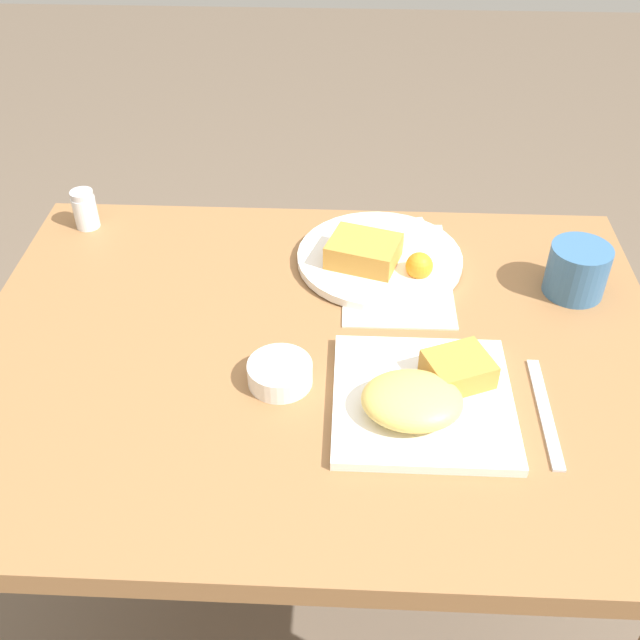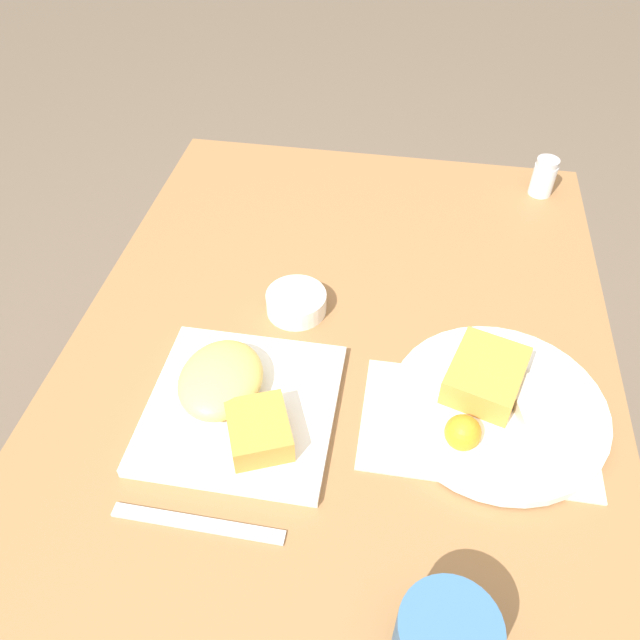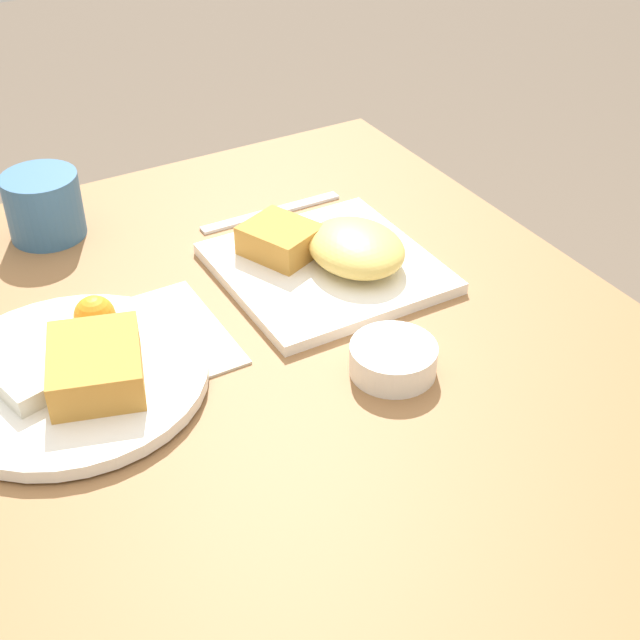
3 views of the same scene
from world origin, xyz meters
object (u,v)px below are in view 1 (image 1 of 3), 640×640
plate_oval_far (379,255)px  butter_knife (545,412)px  salt_shaker (85,211)px  coffee_mug (577,270)px  plate_square_near (424,396)px  sauce_ramekin (280,373)px

plate_oval_far → butter_knife: bearing=-57.1°
salt_shaker → coffee_mug: coffee_mug is taller
salt_shaker → butter_knife: 0.84m
plate_square_near → butter_knife: size_ratio=1.20×
plate_oval_far → coffee_mug: bearing=-11.3°
plate_oval_far → coffee_mug: size_ratio=2.92×
plate_square_near → butter_knife: bearing=-0.9°
plate_oval_far → butter_knife: plate_oval_far is taller
plate_square_near → sauce_ramekin: (-0.19, 0.04, -0.00)m
coffee_mug → plate_square_near: bearing=-133.5°
plate_oval_far → salt_shaker: (-0.52, 0.10, 0.01)m
plate_square_near → plate_oval_far: (-0.05, 0.33, -0.00)m
plate_square_near → plate_oval_far: 0.33m
salt_shaker → coffee_mug: size_ratio=0.75×
plate_square_near → butter_knife: 0.16m
sauce_ramekin → plate_oval_far: bearing=64.2°
plate_square_near → coffee_mug: coffee_mug is taller
plate_oval_far → coffee_mug: (0.31, -0.06, 0.02)m
plate_square_near → salt_shaker: size_ratio=3.40×
plate_square_near → coffee_mug: size_ratio=2.53×
coffee_mug → sauce_ramekin: bearing=-153.0°
plate_oval_far → butter_knife: (0.21, -0.33, -0.02)m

